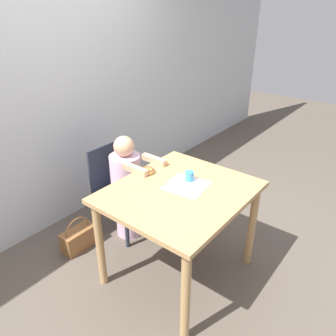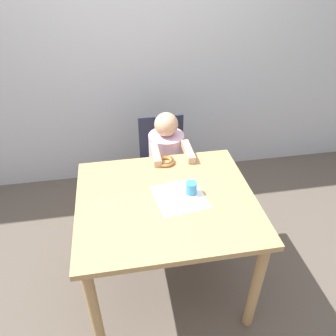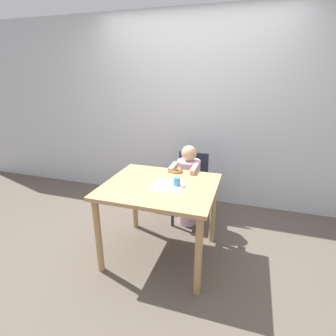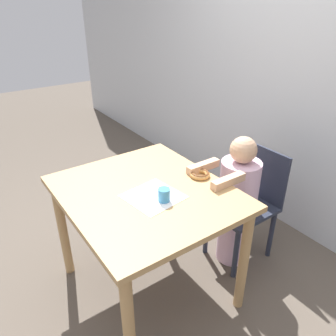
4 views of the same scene
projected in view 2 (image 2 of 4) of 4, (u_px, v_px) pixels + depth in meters
The scene contains 9 objects.
ground_plane at pixel (167, 281), 2.34m from camera, with size 12.00×12.00×0.00m, color brown.
wall_back at pixel (138, 48), 2.72m from camera, with size 8.00×0.05×2.50m.
dining_table at pixel (166, 213), 1.95m from camera, with size 1.03×0.90×0.77m.
chair at pixel (164, 167), 2.73m from camera, with size 0.37×0.44×0.83m.
child_figure at pixel (167, 170), 2.60m from camera, with size 0.28×0.49×0.98m.
donut at pixel (165, 161), 2.18m from camera, with size 0.13×0.13×0.03m.
napkin at pixel (180, 197), 1.90m from camera, with size 0.32×0.32×0.00m.
handbag at pixel (116, 196), 2.93m from camera, with size 0.31×0.14×0.31m.
cup at pixel (191, 188), 1.91m from camera, with size 0.07×0.07×0.08m.
Camera 2 is at (-0.23, -1.41, 2.02)m, focal length 35.00 mm.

